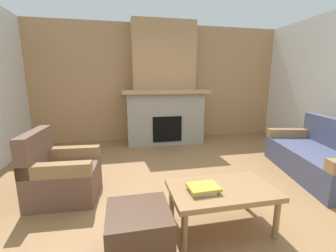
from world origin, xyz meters
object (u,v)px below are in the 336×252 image
(fireplace, at_px, (164,92))
(ottoman, at_px, (139,231))
(armchair, at_px, (61,174))
(coffee_table, at_px, (222,193))
(couch, at_px, (322,158))

(fireplace, xyz_separation_m, ottoman, (-0.87, -3.40, -0.96))
(armchair, height_order, coffee_table, armchair)
(fireplace, bearing_deg, ottoman, -104.41)
(coffee_table, bearing_deg, fireplace, 88.95)
(armchair, bearing_deg, ottoman, -52.97)
(fireplace, distance_m, ottoman, 3.64)
(armchair, distance_m, coffee_table, 1.95)
(armchair, height_order, ottoman, armchair)
(coffee_table, relative_size, ottoman, 1.92)
(fireplace, distance_m, couch, 3.23)
(fireplace, bearing_deg, armchair, -127.58)
(couch, bearing_deg, coffee_table, -157.70)
(couch, bearing_deg, armchair, 177.64)
(armchair, bearing_deg, couch, -2.36)
(fireplace, xyz_separation_m, coffee_table, (-0.06, -3.24, -0.79))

